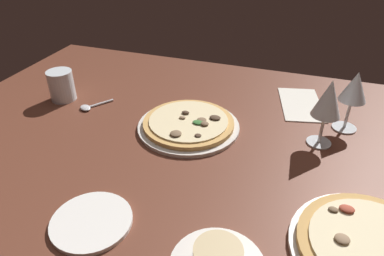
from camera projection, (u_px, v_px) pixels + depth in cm
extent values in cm
cube|color=brown|center=(196.00, 155.00, 88.47)|extent=(150.00, 110.00, 4.00)
cylinder|color=silver|center=(189.00, 126.00, 95.08)|extent=(27.29, 27.29, 1.00)
cylinder|color=tan|center=(189.00, 123.00, 94.49)|extent=(24.36, 24.36, 1.20)
cylinder|color=beige|center=(189.00, 120.00, 94.06)|extent=(21.15, 21.15, 0.40)
ellipsoid|color=#4C3828|center=(186.00, 112.00, 96.52)|extent=(2.12, 1.50, 0.74)
ellipsoid|color=brown|center=(176.00, 133.00, 87.74)|extent=(2.93, 2.92, 0.69)
ellipsoid|color=#4C3828|center=(215.00, 118.00, 94.24)|extent=(2.98, 2.38, 0.71)
ellipsoid|color=#4C3828|center=(196.00, 135.00, 87.40)|extent=(1.69, 1.54, 0.42)
ellipsoid|color=brown|center=(202.00, 120.00, 93.42)|extent=(2.58, 2.39, 0.54)
ellipsoid|color=#937556|center=(182.00, 117.00, 94.44)|extent=(1.80, 1.37, 0.56)
ellipsoid|color=brown|center=(204.00, 124.00, 91.61)|extent=(2.16, 1.94, 0.76)
ellipsoid|color=#4C3828|center=(175.00, 136.00, 87.07)|extent=(2.14, 1.83, 0.44)
ellipsoid|color=#387033|center=(198.00, 122.00, 92.32)|extent=(2.94, 2.23, 0.57)
cylinder|color=silver|center=(372.00, 252.00, 60.82)|extent=(28.22, 28.22, 1.00)
cylinder|color=tan|center=(374.00, 248.00, 60.23)|extent=(25.72, 25.72, 1.20)
cylinder|color=beige|center=(375.00, 245.00, 59.80)|extent=(21.75, 21.75, 0.40)
ellipsoid|color=#AD4733|center=(347.00, 209.00, 66.04)|extent=(2.84, 2.12, 0.74)
ellipsoid|color=brown|center=(333.00, 209.00, 66.08)|extent=(1.87, 1.41, 0.50)
ellipsoid|color=#937556|center=(342.00, 239.00, 60.17)|extent=(2.62, 2.39, 0.69)
cylinder|color=silver|center=(319.00, 142.00, 89.26)|extent=(6.11, 6.11, 0.40)
cylinder|color=silver|center=(322.00, 129.00, 87.07)|extent=(0.80, 0.80, 7.78)
cone|color=silver|center=(329.00, 98.00, 82.51)|extent=(6.99, 6.99, 9.20)
cylinder|color=silver|center=(344.00, 128.00, 95.15)|extent=(6.37, 6.37, 0.40)
cylinder|color=silver|center=(348.00, 114.00, 92.85)|extent=(0.80, 0.80, 8.16)
cone|color=silver|center=(355.00, 86.00, 88.57)|extent=(6.91, 6.91, 7.77)
cone|color=maroon|center=(353.00, 94.00, 89.72)|extent=(2.80, 2.80, 3.50)
cylinder|color=silver|center=(61.00, 85.00, 107.09)|extent=(7.57, 7.57, 9.20)
cylinder|color=silver|center=(63.00, 91.00, 108.02)|extent=(6.97, 6.97, 5.72)
cylinder|color=white|center=(92.00, 222.00, 66.71)|extent=(15.43, 15.43, 0.90)
cube|color=silver|center=(301.00, 104.00, 106.37)|extent=(16.07, 22.94, 0.30)
ellipsoid|color=silver|center=(85.00, 108.00, 103.78)|extent=(4.88, 4.58, 1.00)
cylinder|color=silver|center=(100.00, 104.00, 106.08)|extent=(5.63, 7.69, 0.70)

